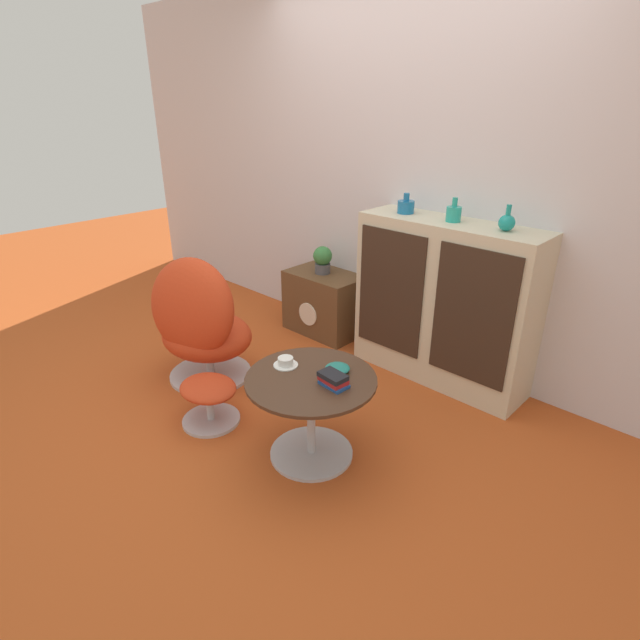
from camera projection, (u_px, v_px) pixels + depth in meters
ground_plane at (263, 414)px, 3.06m from camera, size 12.00×12.00×0.00m
wall_back at (405, 173)px, 3.43m from camera, size 6.40×0.06×2.60m
sideboard at (443, 303)px, 3.27m from camera, size 1.19×0.37×1.08m
tv_console at (324, 303)px, 4.05m from camera, size 0.61×0.39×0.50m
egg_chair at (200, 323)px, 3.27m from camera, size 0.78×0.74×0.90m
ottoman at (209, 395)px, 2.92m from camera, size 0.36×0.34×0.28m
coffee_table at (311, 406)px, 2.59m from camera, size 0.68×0.68×0.48m
vase_leftmost at (406, 206)px, 3.25m from camera, size 0.11×0.11×0.13m
vase_inner_left at (454, 213)px, 3.03m from camera, size 0.09×0.09×0.15m
vase_inner_right at (507, 222)px, 2.82m from camera, size 0.09×0.09×0.15m
potted_plant at (323, 259)px, 3.92m from camera, size 0.15×0.15×0.22m
teacup at (286, 362)px, 2.63m from camera, size 0.13×0.13×0.05m
book_stack at (333, 379)px, 2.45m from camera, size 0.16×0.11×0.06m
bowl at (337, 368)px, 2.58m from camera, size 0.13×0.13×0.04m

